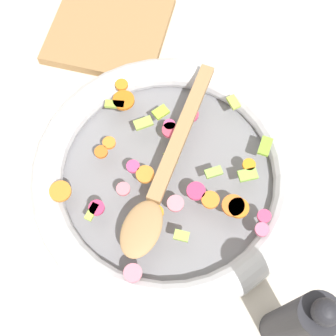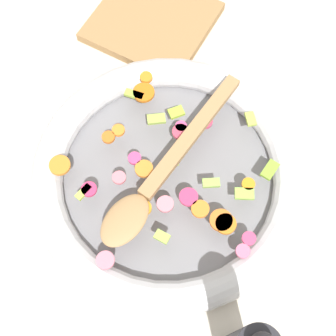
# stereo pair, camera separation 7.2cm
# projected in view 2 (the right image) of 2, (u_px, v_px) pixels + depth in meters

# --- Properties ---
(ground_plane) EXTENTS (4.00, 4.00, 0.00)m
(ground_plane) POSITION_uv_depth(u_px,v_px,m) (168.00, 180.00, 0.77)
(ground_plane) COLOR beige
(skillet) EXTENTS (0.44, 0.44, 0.05)m
(skillet) POSITION_uv_depth(u_px,v_px,m) (168.00, 175.00, 0.75)
(skillet) COLOR slate
(skillet) RESTS_ON ground_plane
(chopped_vegetables) EXTENTS (0.34, 0.33, 0.01)m
(chopped_vegetables) POSITION_uv_depth(u_px,v_px,m) (166.00, 173.00, 0.71)
(chopped_vegetables) COLOR orange
(chopped_vegetables) RESTS_ON skillet
(wooden_spoon) EXTENTS (0.08, 0.34, 0.01)m
(wooden_spoon) POSITION_uv_depth(u_px,v_px,m) (161.00, 174.00, 0.70)
(wooden_spoon) COLOR #A87F51
(wooden_spoon) RESTS_ON chopped_vegetables
(cutting_board) EXTENTS (0.21, 0.20, 0.02)m
(cutting_board) POSITION_uv_depth(u_px,v_px,m) (152.00, 22.00, 0.88)
(cutting_board) COLOR #9E7547
(cutting_board) RESTS_ON ground_plane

